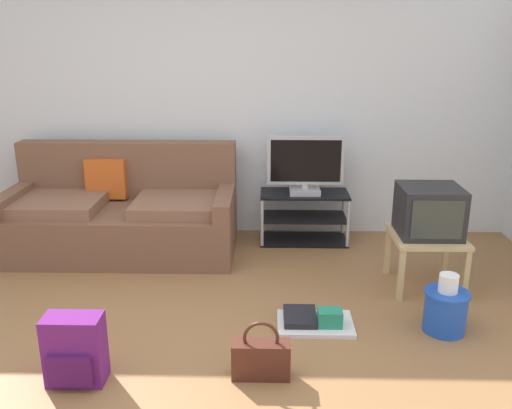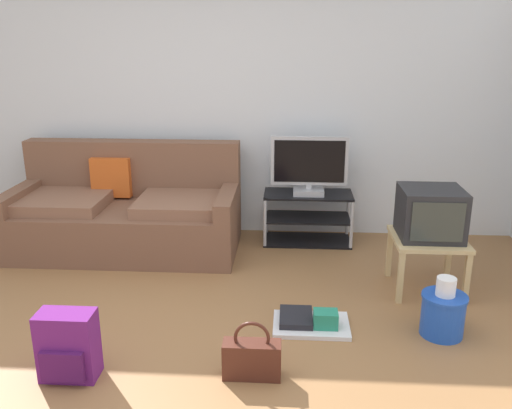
{
  "view_description": "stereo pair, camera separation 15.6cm",
  "coord_description": "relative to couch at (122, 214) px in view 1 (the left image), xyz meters",
  "views": [
    {
      "loc": [
        0.69,
        -2.69,
        1.87
      ],
      "look_at": [
        0.6,
        1.27,
        0.62
      ],
      "focal_mm": 38.07,
      "sensor_mm": 36.0,
      "label": 1
    },
    {
      "loc": [
        0.85,
        -2.68,
        1.87
      ],
      "look_at": [
        0.6,
        1.27,
        0.62
      ],
      "focal_mm": 38.07,
      "sensor_mm": 36.0,
      "label": 2
    }
  ],
  "objects": [
    {
      "name": "flat_tv",
      "position": [
        1.64,
        0.23,
        0.4
      ],
      "size": [
        0.69,
        0.22,
        0.53
      ],
      "color": "#B2B2B7",
      "rests_on": "tv_stand"
    },
    {
      "name": "side_table",
      "position": [
        2.51,
        -0.71,
        0.03
      ],
      "size": [
        0.53,
        0.53,
        0.43
      ],
      "color": "tan",
      "rests_on": "ground_plane"
    },
    {
      "name": "tv_stand",
      "position": [
        1.64,
        0.25,
        -0.1
      ],
      "size": [
        0.81,
        0.39,
        0.47
      ],
      "color": "black",
      "rests_on": "ground_plane"
    },
    {
      "name": "cleaning_bucket",
      "position": [
        2.47,
        -1.37,
        -0.17
      ],
      "size": [
        0.29,
        0.29,
        0.4
      ],
      "color": "blue",
      "rests_on": "ground_plane"
    },
    {
      "name": "ground_plane",
      "position": [
        0.61,
        -1.88,
        -0.34
      ],
      "size": [
        9.0,
        9.8,
        0.02
      ],
      "primitive_type": "cube",
      "color": "olive"
    },
    {
      "name": "crt_tv",
      "position": [
        2.51,
        -0.69,
        0.28
      ],
      "size": [
        0.45,
        0.42,
        0.37
      ],
      "color": "#232326",
      "rests_on": "side_table"
    },
    {
      "name": "wall_back",
      "position": [
        0.61,
        0.57,
        1.02
      ],
      "size": [
        9.0,
        0.1,
        2.7
      ],
      "primitive_type": "cube",
      "color": "silver",
      "rests_on": "ground_plane"
    },
    {
      "name": "couch",
      "position": [
        0.0,
        0.0,
        0.0
      ],
      "size": [
        1.99,
        0.93,
        0.93
      ],
      "color": "brown",
      "rests_on": "ground_plane"
    },
    {
      "name": "backpack",
      "position": [
        0.24,
        -1.97,
        -0.13
      ],
      "size": [
        0.32,
        0.25,
        0.4
      ],
      "rotation": [
        0.0,
        0.0,
        0.45
      ],
      "color": "#661E70",
      "rests_on": "ground_plane"
    },
    {
      "name": "handbag",
      "position": [
        1.27,
        -1.9,
        -0.21
      ],
      "size": [
        0.33,
        0.12,
        0.35
      ],
      "rotation": [
        0.0,
        0.0,
        -0.37
      ],
      "color": "#4C2319",
      "rests_on": "ground_plane"
    },
    {
      "name": "floor_tray",
      "position": [
        1.62,
        -1.33,
        -0.29
      ],
      "size": [
        0.51,
        0.34,
        0.14
      ],
      "color": "silver",
      "rests_on": "ground_plane"
    }
  ]
}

